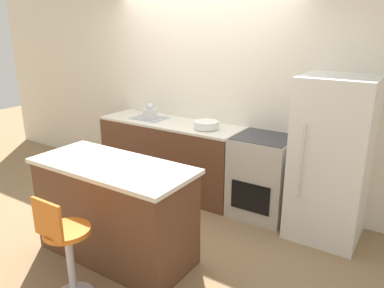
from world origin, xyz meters
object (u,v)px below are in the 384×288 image
at_px(oven_range, 262,176).
at_px(mixing_bowl, 206,125).
at_px(kettle, 150,113).
at_px(refrigerator, 331,160).
at_px(stool_chair, 66,250).

distance_m(oven_range, mixing_bowl, 0.89).
bearing_deg(kettle, refrigerator, -0.02).
bearing_deg(kettle, stool_chair, -67.47).
bearing_deg(refrigerator, kettle, 179.98).
bearing_deg(kettle, mixing_bowl, 0.00).
relative_size(oven_range, stool_chair, 1.02).
relative_size(stool_chair, mixing_bowl, 3.13).
xyz_separation_m(oven_range, kettle, (-1.59, -0.04, 0.56)).
bearing_deg(refrigerator, stool_chair, -123.83).
height_order(stool_chair, mixing_bowl, mixing_bowl).
bearing_deg(mixing_bowl, stool_chair, -89.25).
distance_m(stool_chair, kettle, 2.39).
bearing_deg(oven_range, refrigerator, -3.20).
relative_size(oven_range, kettle, 4.51).
height_order(kettle, mixing_bowl, kettle).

